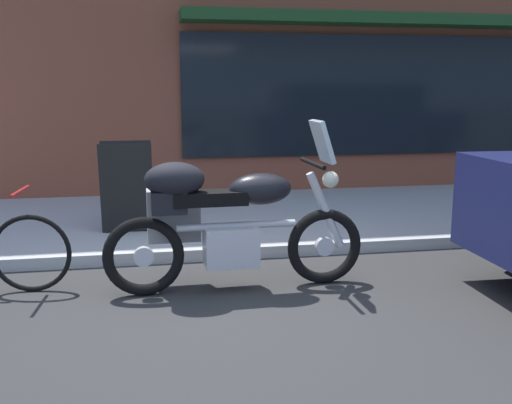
{
  "coord_description": "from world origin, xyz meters",
  "views": [
    {
      "loc": [
        -0.7,
        -4.21,
        1.66
      ],
      "look_at": [
        0.22,
        0.67,
        0.7
      ],
      "focal_mm": 41.38,
      "sensor_mm": 36.0,
      "label": 1
    }
  ],
  "objects": [
    {
      "name": "touring_motorcycle",
      "position": [
        -0.11,
        0.5,
        0.61
      ],
      "size": [
        2.18,
        0.65,
        1.4
      ],
      "color": "black",
      "rests_on": "ground_plane"
    },
    {
      "name": "ground_plane",
      "position": [
        0.0,
        0.0,
        0.0
      ],
      "size": [
        80.0,
        80.0,
        0.0
      ],
      "primitive_type": "plane",
      "color": "#2E2E2E"
    },
    {
      "name": "sandwich_board_sign",
      "position": [
        -0.91,
        2.22,
        0.61
      ],
      "size": [
        0.55,
        0.42,
        0.97
      ],
      "color": "black",
      "rests_on": "sidewalk_curb"
    }
  ]
}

